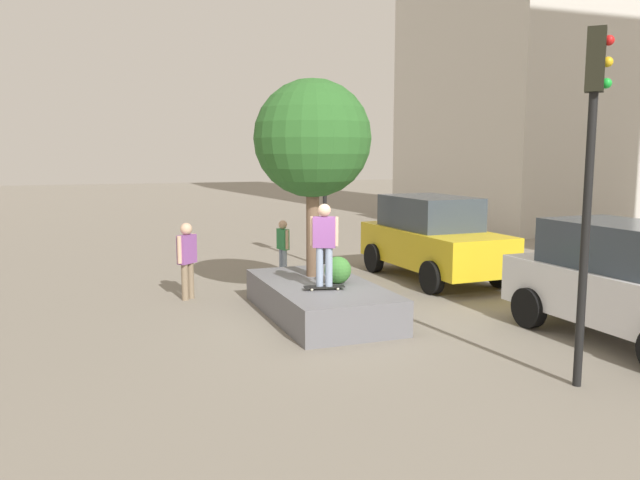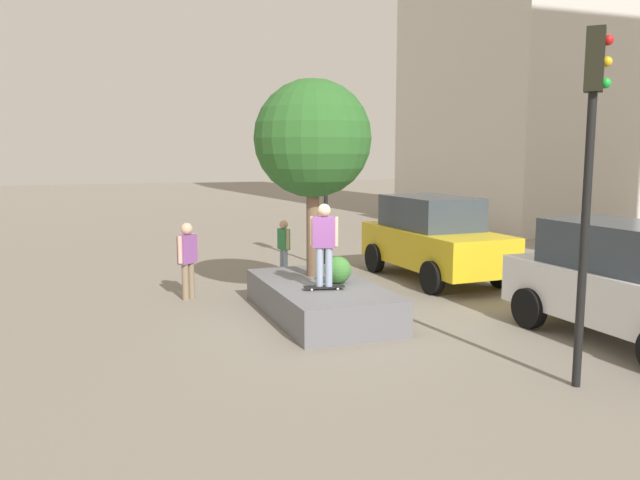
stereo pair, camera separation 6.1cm
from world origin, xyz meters
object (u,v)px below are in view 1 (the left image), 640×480
at_px(passerby_with_bag, 187,255).
at_px(bystander_watching, 283,244).
at_px(sedan_parked, 628,282).
at_px(plaza_tree, 313,139).
at_px(skateboard, 324,287).
at_px(skateboarder, 324,239).
at_px(traffic_light_corner, 591,150).
at_px(traffic_light_median, 325,169).
at_px(planter_ledge, 320,300).
at_px(taxi_cab, 432,237).

bearing_deg(passerby_with_bag, bystander_watching, 124.02).
xyz_separation_m(sedan_parked, bystander_watching, (-7.99, -3.90, -0.20)).
bearing_deg(plaza_tree, skateboard, -10.73).
height_order(skateboarder, traffic_light_corner, traffic_light_corner).
distance_m(sedan_parked, traffic_light_median, 9.26).
distance_m(plaza_tree, traffic_light_corner, 6.14).
relative_size(planter_ledge, passerby_with_bag, 2.33).
bearing_deg(planter_ledge, plaza_tree, 170.77).
relative_size(passerby_with_bag, bystander_watching, 1.16).
distance_m(planter_ledge, traffic_light_median, 6.13).
height_order(skateboard, taxi_cab, taxi_cab).
xyz_separation_m(plaza_tree, traffic_light_corner, (5.80, 1.99, -0.24)).
bearing_deg(traffic_light_corner, bystander_watching, -170.61).
bearing_deg(bystander_watching, sedan_parked, 26.04).
bearing_deg(traffic_light_corner, taxi_cab, 165.02).
distance_m(planter_ledge, sedan_parked, 5.78).
xyz_separation_m(planter_ledge, passerby_with_bag, (-2.45, -2.33, 0.68)).
distance_m(plaza_tree, sedan_parked, 6.67).
bearing_deg(skateboard, planter_ledge, 167.30).
relative_size(traffic_light_corner, traffic_light_median, 1.19).
xyz_separation_m(plaza_tree, skateboarder, (1.40, -0.27, -1.94)).
bearing_deg(planter_ledge, taxi_cab, 121.81).
bearing_deg(taxi_cab, traffic_light_corner, -14.98).
bearing_deg(sedan_parked, plaza_tree, -135.34).
bearing_deg(sedan_parked, planter_ledge, -128.78).
distance_m(plaza_tree, taxi_cab, 5.05).
distance_m(skateboard, passerby_with_bag, 3.77).
relative_size(skateboard, traffic_light_median, 0.20).
relative_size(skateboard, passerby_with_bag, 0.47).
relative_size(planter_ledge, bystander_watching, 2.71).
distance_m(planter_ledge, traffic_light_corner, 6.22).
height_order(planter_ledge, skateboarder, skateboarder).
relative_size(taxi_cab, traffic_light_median, 1.14).
distance_m(taxi_cab, bystander_watching, 4.03).
xyz_separation_m(skateboard, traffic_light_median, (-5.78, 2.23, 2.14)).
xyz_separation_m(taxi_cab, bystander_watching, (-1.83, -3.58, -0.24)).
distance_m(plaza_tree, bystander_watching, 4.55).
xyz_separation_m(taxi_cab, sedan_parked, (6.16, 0.32, -0.04)).
xyz_separation_m(skateboarder, taxi_cab, (-3.17, 4.28, -0.57)).
bearing_deg(plaza_tree, traffic_light_corner, 18.91).
bearing_deg(taxi_cab, passerby_with_bag, -88.95).
relative_size(skateboarder, taxi_cab, 0.34).
bearing_deg(traffic_light_median, passerby_with_bag, -58.33).
bearing_deg(bystander_watching, planter_ledge, -7.27).
xyz_separation_m(taxi_cab, passerby_with_bag, (0.12, -6.47, -0.09)).
xyz_separation_m(skateboarder, bystander_watching, (-5.00, 0.70, -0.81)).
xyz_separation_m(planter_ledge, taxi_cab, (-2.57, 4.14, 0.77)).
distance_m(skateboard, traffic_light_median, 6.55).
bearing_deg(passerby_with_bag, planter_ledge, 43.52).
relative_size(sedan_parked, bystander_watching, 3.04).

